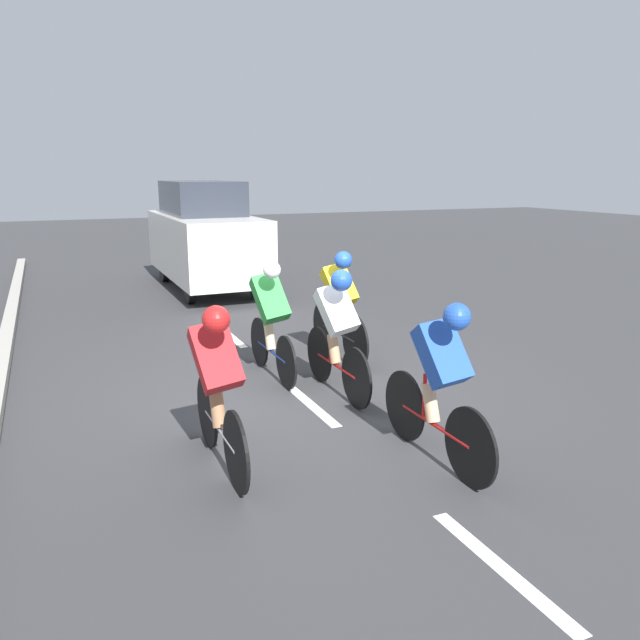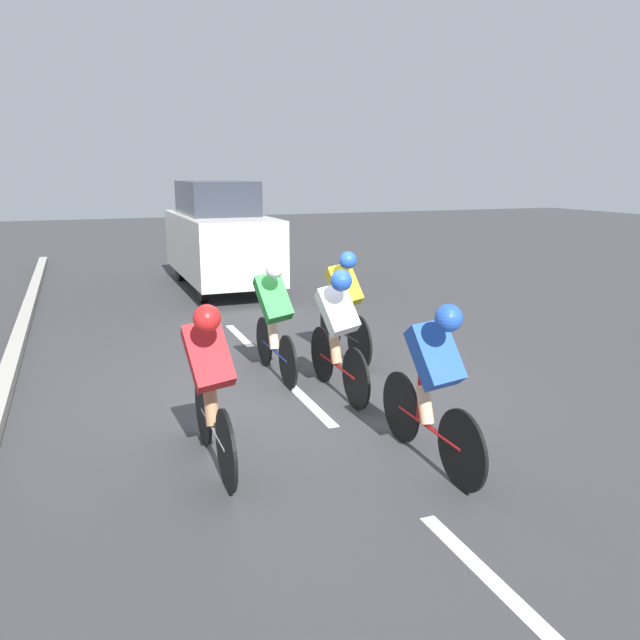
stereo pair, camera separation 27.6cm
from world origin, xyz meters
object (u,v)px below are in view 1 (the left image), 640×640
at_px(cyclist_yellow, 339,303).
at_px(cyclist_blue, 440,379).
at_px(cyclist_red, 218,384).
at_px(cyclist_green, 271,317).
at_px(cyclist_white, 337,329).
at_px(support_car, 205,237).

height_order(cyclist_yellow, cyclist_blue, cyclist_yellow).
xyz_separation_m(cyclist_yellow, cyclist_red, (2.33, 2.53, -0.01)).
distance_m(cyclist_yellow, cyclist_red, 3.44).
height_order(cyclist_green, cyclist_red, cyclist_red).
relative_size(cyclist_yellow, cyclist_blue, 1.01).
height_order(cyclist_green, cyclist_white, cyclist_green).
bearing_deg(cyclist_blue, cyclist_green, -79.07).
height_order(cyclist_yellow, support_car, support_car).
relative_size(cyclist_yellow, cyclist_green, 1.04).
relative_size(cyclist_green, cyclist_white, 0.98).
distance_m(cyclist_green, cyclist_white, 1.01).
bearing_deg(cyclist_white, cyclist_green, -62.44).
bearing_deg(cyclist_blue, cyclist_yellow, -99.96).
height_order(cyclist_yellow, cyclist_green, cyclist_yellow).
bearing_deg(cyclist_blue, cyclist_white, -87.82).
distance_m(cyclist_green, cyclist_blue, 2.86).
bearing_deg(support_car, cyclist_yellow, 93.56).
bearing_deg(support_car, cyclist_white, 87.98).
bearing_deg(cyclist_blue, cyclist_red, -20.03).
bearing_deg(cyclist_green, cyclist_blue, 100.93).
bearing_deg(cyclist_red, cyclist_yellow, -132.59).
relative_size(cyclist_red, cyclist_blue, 0.96).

